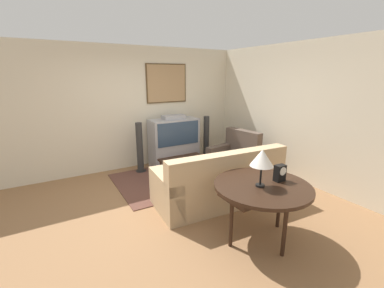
# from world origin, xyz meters

# --- Properties ---
(ground_plane) EXTENTS (12.00, 12.00, 0.00)m
(ground_plane) POSITION_xyz_m (0.00, 0.00, 0.00)
(ground_plane) COLOR #8E6642
(wall_back) EXTENTS (12.00, 0.10, 2.70)m
(wall_back) POSITION_xyz_m (0.01, 2.13, 1.36)
(wall_back) COLOR beige
(wall_back) RESTS_ON ground_plane
(wall_right) EXTENTS (0.06, 12.00, 2.70)m
(wall_right) POSITION_xyz_m (2.63, 0.00, 1.35)
(wall_right) COLOR beige
(wall_right) RESTS_ON ground_plane
(area_rug) EXTENTS (2.49, 1.75, 0.01)m
(area_rug) POSITION_xyz_m (0.56, 0.94, 0.01)
(area_rug) COLOR brown
(area_rug) RESTS_ON ground_plane
(tv) EXTENTS (1.13, 0.50, 1.19)m
(tv) POSITION_xyz_m (0.87, 1.75, 0.56)
(tv) COLOR #9E9EA3
(tv) RESTS_ON ground_plane
(couch) EXTENTS (2.14, 1.06, 0.95)m
(couch) POSITION_xyz_m (0.67, -0.34, 0.33)
(couch) COLOR tan
(couch) RESTS_ON ground_plane
(armchair) EXTENTS (0.94, 1.02, 0.89)m
(armchair) POSITION_xyz_m (1.83, 0.67, 0.29)
(armchair) COLOR brown
(armchair) RESTS_ON ground_plane
(coffee_table) EXTENTS (0.95, 0.56, 0.42)m
(coffee_table) POSITION_xyz_m (0.66, 0.86, 0.38)
(coffee_table) COLOR black
(coffee_table) RESTS_ON ground_plane
(console_table) EXTENTS (1.21, 1.21, 0.76)m
(console_table) POSITION_xyz_m (0.53, -1.42, 0.70)
(console_table) COLOR black
(console_table) RESTS_ON ground_plane
(table_lamp) EXTENTS (0.28, 0.28, 0.47)m
(table_lamp) POSITION_xyz_m (0.47, -1.44, 1.12)
(table_lamp) COLOR black
(table_lamp) RESTS_ON console_table
(mantel_clock) EXTENTS (0.14, 0.10, 0.21)m
(mantel_clock) POSITION_xyz_m (0.80, -1.44, 0.87)
(mantel_clock) COLOR black
(mantel_clock) RESTS_ON console_table
(speaker_tower_left) EXTENTS (0.24, 0.24, 1.10)m
(speaker_tower_left) POSITION_xyz_m (0.01, 1.68, 0.52)
(speaker_tower_left) COLOR black
(speaker_tower_left) RESTS_ON ground_plane
(speaker_tower_right) EXTENTS (0.24, 0.24, 1.10)m
(speaker_tower_right) POSITION_xyz_m (1.74, 1.68, 0.52)
(speaker_tower_right) COLOR black
(speaker_tower_right) RESTS_ON ground_plane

